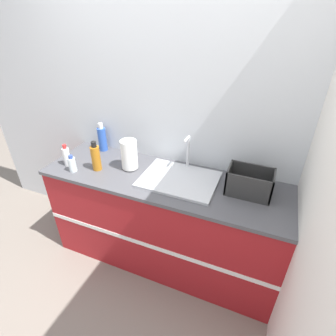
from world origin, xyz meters
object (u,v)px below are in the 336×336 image
dish_rack (249,184)px  bottle_clear (72,164)px  bottle_blue (102,138)px  bottle_amber (96,157)px  bottle_white_spray (67,156)px  sink (179,178)px  paper_towel_roll (129,155)px

dish_rack → bottle_clear: dish_rack is taller
dish_rack → bottle_blue: (-1.35, 0.16, 0.04)m
bottle_amber → bottle_white_spray: bearing=-171.7°
dish_rack → bottle_white_spray: size_ratio=1.63×
dish_rack → bottle_white_spray: (-1.46, -0.19, 0.01)m
dish_rack → bottle_clear: (-1.36, -0.24, -0.01)m
bottle_amber → bottle_clear: (-0.17, -0.10, -0.05)m
sink → bottle_blue: 0.86m
bottle_white_spray → sink: bearing=9.0°
paper_towel_roll → dish_rack: 0.95m
sink → bottle_white_spray: 0.96m
dish_rack → bottle_clear: size_ratio=2.19×
paper_towel_roll → dish_rack: bearing=1.9°
paper_towel_roll → bottle_white_spray: size_ratio=1.31×
sink → dish_rack: bearing=4.0°
bottle_blue → bottle_clear: size_ratio=1.85×
paper_towel_roll → bottle_amber: 0.27m
dish_rack → bottle_amber: size_ratio=1.25×
dish_rack → bottle_blue: size_ratio=1.18×
bottle_amber → bottle_clear: bottle_amber is taller
bottle_clear → bottle_white_spray: 0.12m
sink → bottle_white_spray: size_ratio=3.02×
paper_towel_roll → bottle_amber: bearing=-154.7°
sink → bottle_amber: (-0.68, -0.11, 0.09)m
paper_towel_roll → bottle_blue: (-0.40, 0.20, -0.01)m
bottle_clear → paper_towel_roll: bearing=27.5°
sink → dish_rack: sink is taller
paper_towel_roll → bottle_amber: (-0.24, -0.12, -0.02)m
paper_towel_roll → bottle_amber: size_ratio=1.01×
sink → bottle_white_spray: bearing=-171.0°
paper_towel_roll → bottle_white_spray: paper_towel_roll is taller
sink → paper_towel_roll: bearing=179.4°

